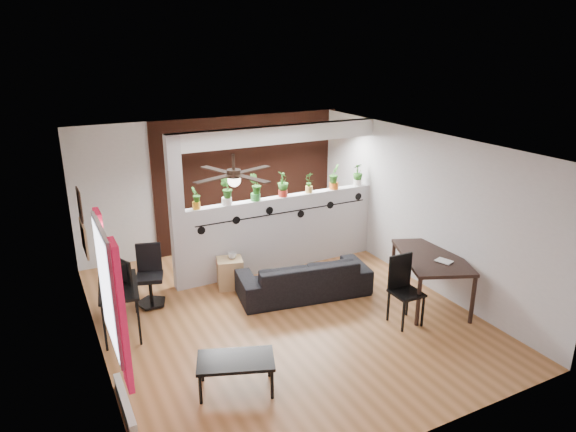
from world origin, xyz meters
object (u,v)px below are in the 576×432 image
(potted_plant_2, at_px, (255,187))
(sofa, at_px, (304,278))
(potted_plant_5, at_px, (334,176))
(dining_table, at_px, (432,260))
(potted_plant_0, at_px, (196,197))
(potted_plant_3, at_px, (283,183))
(potted_plant_6, at_px, (358,174))
(computer_desk, at_px, (118,290))
(coffee_table, at_px, (236,362))
(potted_plant_1, at_px, (226,190))
(cube_shelf, at_px, (230,273))
(ceiling_fan, at_px, (234,176))
(folding_chair, at_px, (403,283))
(office_chair, at_px, (150,279))
(potted_plant_4, at_px, (309,182))
(cup, at_px, (232,256))

(potted_plant_2, distance_m, sofa, 1.76)
(potted_plant_5, height_order, dining_table, potted_plant_5)
(potted_plant_0, height_order, potted_plant_3, potted_plant_3)
(potted_plant_6, xyz_separation_m, computer_desk, (-4.63, -0.94, -0.92))
(sofa, height_order, coffee_table, sofa)
(potted_plant_2, xyz_separation_m, sofa, (0.33, -1.14, -1.30))
(potted_plant_0, relative_size, potted_plant_1, 0.80)
(cube_shelf, xyz_separation_m, dining_table, (2.62, -1.93, 0.46))
(dining_table, bearing_deg, ceiling_fan, 171.25)
(cube_shelf, relative_size, folding_chair, 0.49)
(potted_plant_3, bearing_deg, dining_table, -57.42)
(cube_shelf, distance_m, office_chair, 1.33)
(potted_plant_5, xyz_separation_m, office_chair, (-3.54, -0.31, -1.18))
(potted_plant_2, relative_size, potted_plant_6, 1.09)
(ceiling_fan, distance_m, folding_chair, 2.94)
(potted_plant_4, bearing_deg, ceiling_fan, -139.76)
(ceiling_fan, height_order, folding_chair, ceiling_fan)
(potted_plant_1, distance_m, computer_desk, 2.40)
(potted_plant_3, bearing_deg, sofa, -99.87)
(potted_plant_0, xyz_separation_m, dining_table, (3.03, -2.27, -0.84))
(computer_desk, relative_size, dining_table, 0.63)
(potted_plant_5, distance_m, folding_chair, 2.74)
(cup, bearing_deg, folding_chair, -50.54)
(cup, bearing_deg, sofa, -40.95)
(potted_plant_1, bearing_deg, potted_plant_4, 0.00)
(dining_table, xyz_separation_m, folding_chair, (-0.77, -0.26, -0.11))
(coffee_table, bearing_deg, cube_shelf, 70.42)
(ceiling_fan, height_order, cube_shelf, ceiling_fan)
(potted_plant_3, relative_size, potted_plant_5, 0.96)
(potted_plant_6, relative_size, dining_table, 0.25)
(office_chair, height_order, coffee_table, office_chair)
(cup, bearing_deg, potted_plant_0, 143.48)
(coffee_table, bearing_deg, potted_plant_5, 42.87)
(potted_plant_2, relative_size, coffee_table, 0.45)
(cube_shelf, distance_m, coffee_table, 2.73)
(sofa, bearing_deg, potted_plant_6, -138.00)
(ceiling_fan, distance_m, potted_plant_1, 2.01)
(potted_plant_3, relative_size, potted_plant_6, 1.05)
(potted_plant_5, height_order, coffee_table, potted_plant_5)
(cup, relative_size, dining_table, 0.08)
(potted_plant_4, relative_size, potted_plant_6, 0.90)
(potted_plant_1, distance_m, coffee_table, 3.32)
(potted_plant_4, xyz_separation_m, potted_plant_5, (0.53, -0.00, 0.04))
(potted_plant_5, bearing_deg, cube_shelf, -171.31)
(potted_plant_5, relative_size, computer_desk, 0.44)
(ceiling_fan, distance_m, dining_table, 3.48)
(potted_plant_3, bearing_deg, folding_chair, -74.89)
(sofa, bearing_deg, folding_chair, 131.70)
(potted_plant_1, height_order, cup, potted_plant_1)
(cube_shelf, distance_m, dining_table, 3.29)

